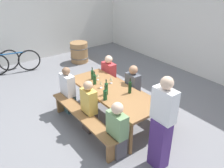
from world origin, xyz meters
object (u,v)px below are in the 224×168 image
at_px(wine_bottle_2, 92,75).
at_px(seated_guest_near_2, 117,131).
at_px(wine_bottle_3, 130,87).
at_px(tasting_table, 112,93).
at_px(wine_glass_2, 101,83).
at_px(seated_guest_far_2, 163,109).
at_px(wine_bottle_4, 106,89).
at_px(seated_guest_far_0, 109,77).
at_px(parked_bicycle_0, 13,62).
at_px(seated_guest_far_1, 133,90).
at_px(wine_bottle_0, 105,95).
at_px(wine_bottle_1, 95,79).
at_px(bench_near, 83,118).
at_px(wine_glass_3, 98,75).
at_px(seated_guest_near_1, 89,108).
at_px(wine_glass_0, 111,79).
at_px(bench_far, 137,96).
at_px(seated_guest_near_0, 68,91).
at_px(standing_host, 162,126).
at_px(wine_glass_1, 157,99).
at_px(wine_barrel, 79,52).

xyz_separation_m(wine_bottle_2, seated_guest_near_2, (1.63, -0.55, -0.34)).
bearing_deg(wine_bottle_3, seated_guest_near_2, -52.94).
bearing_deg(tasting_table, wine_glass_2, -152.17).
bearing_deg(seated_guest_far_2, wine_bottle_4, -48.12).
distance_m(seated_guest_far_0, parked_bicycle_0, 3.42).
bearing_deg(seated_guest_far_1, wine_bottle_4, 4.40).
xyz_separation_m(tasting_table, wine_bottle_3, (0.31, 0.23, 0.20)).
xyz_separation_m(wine_bottle_0, wine_bottle_1, (-0.69, 0.21, 0.01)).
xyz_separation_m(bench_near, wine_glass_3, (-0.60, 0.78, 0.50)).
height_order(seated_guest_near_1, parked_bicycle_0, seated_guest_near_1).
distance_m(wine_glass_0, wine_glass_3, 0.36).
xyz_separation_m(wine_bottle_1, wine_glass_0, (0.19, 0.32, -0.01)).
bearing_deg(wine_glass_3, seated_guest_far_1, 42.05).
bearing_deg(wine_glass_0, wine_bottle_0, -46.26).
relative_size(bench_far, wine_glass_2, 12.33).
distance_m(seated_guest_near_0, seated_guest_far_0, 1.18).
distance_m(wine_glass_2, seated_guest_near_0, 0.89).
relative_size(bench_near, seated_guest_near_1, 1.91).
bearing_deg(bench_far, wine_bottle_1, -118.34).
xyz_separation_m(bench_far, seated_guest_near_1, (0.01, -1.33, 0.19)).
height_order(wine_bottle_1, seated_guest_near_1, seated_guest_near_1).
relative_size(wine_glass_0, seated_guest_far_2, 0.14).
height_order(seated_guest_near_2, standing_host, standing_host).
xyz_separation_m(wine_glass_0, seated_guest_far_0, (-0.64, 0.40, -0.33)).
distance_m(bench_near, seated_guest_far_1, 1.34).
xyz_separation_m(seated_guest_near_1, seated_guest_far_1, (-0.01, 1.18, 0.02)).
height_order(tasting_table, wine_glass_2, wine_glass_2).
distance_m(wine_bottle_4, wine_glass_0, 0.51).
bearing_deg(seated_guest_near_0, standing_host, -80.22).
relative_size(wine_glass_1, seated_guest_far_0, 0.14).
height_order(wine_glass_1, seated_guest_far_2, seated_guest_far_2).
height_order(tasting_table, wine_bottle_1, wine_bottle_1).
bearing_deg(wine_bottle_4, wine_barrel, 158.64).
relative_size(wine_bottle_0, wine_barrel, 0.43).
bearing_deg(tasting_table, wine_glass_0, 145.97).
bearing_deg(wine_glass_0, wine_bottle_1, -121.04).
relative_size(wine_bottle_4, wine_glass_2, 1.89).
xyz_separation_m(wine_bottle_3, wine_barrel, (-3.85, 0.99, -0.52)).
relative_size(wine_glass_0, seated_guest_near_0, 0.14).
relative_size(wine_bottle_1, wine_glass_3, 1.87).
bearing_deg(seated_guest_near_1, seated_guest_far_1, 0.43).
xyz_separation_m(wine_bottle_4, seated_guest_far_0, (-0.99, 0.78, -0.35)).
xyz_separation_m(bench_near, wine_bottle_2, (-0.70, 0.70, 0.50)).
xyz_separation_m(wine_bottle_2, wine_glass_0, (0.43, 0.22, -0.00)).
relative_size(wine_bottle_3, wine_glass_3, 2.11).
bearing_deg(bench_far, parked_bicycle_0, -156.80).
xyz_separation_m(seated_guest_far_0, standing_host, (2.47, -0.76, 0.29)).
bearing_deg(wine_bottle_4, wine_bottle_1, 172.94).
distance_m(wine_bottle_1, wine_bottle_2, 0.25).
bearing_deg(wine_glass_1, seated_guest_near_1, -133.86).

